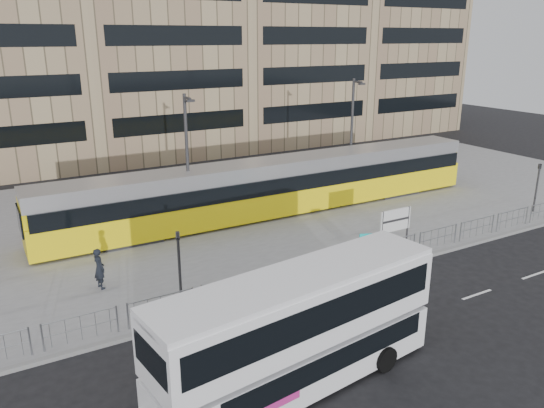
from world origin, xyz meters
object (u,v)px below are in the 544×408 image
lamp_post_west (188,157)px  lamp_post_east (352,131)px  station_sign (395,222)px  pedestrian (99,268)px  traffic_light_west (179,258)px  traffic_light_east (538,181)px  tram (276,186)px  ad_panel (366,244)px  double_decker_bus (299,327)px

lamp_post_west → lamp_post_east: bearing=6.9°
station_sign → lamp_post_east: 11.26m
pedestrian → traffic_light_west: 4.07m
station_sign → traffic_light_west: bearing=179.1°
traffic_light_east → pedestrian: bearing=-162.6°
tram → ad_panel: 8.60m
station_sign → traffic_light_east: (12.06, 0.37, 0.43)m
tram → lamp_post_east: (6.95, 1.48, 2.60)m
ad_panel → traffic_light_east: bearing=26.7°
tram → pedestrian: 13.09m
tram → ad_panel: (0.13, -8.55, -0.92)m
traffic_light_west → lamp_post_east: 19.06m
tram → ad_panel: size_ratio=21.34×
lamp_post_east → traffic_light_east: bearing=-52.4°
ad_panel → lamp_post_east: (6.81, 10.03, 3.53)m
pedestrian → traffic_light_east: 26.39m
station_sign → ad_panel: 2.18m
lamp_post_west → double_decker_bus: bearing=-98.8°
tram → pedestrian: tram is taller
traffic_light_west → lamp_post_west: size_ratio=0.40×
double_decker_bus → lamp_post_west: size_ratio=1.30×
ad_panel → lamp_post_east: bearing=80.1°
lamp_post_west → lamp_post_east: 12.78m
tram → traffic_light_west: tram is taller
double_decker_bus → station_sign: 12.29m
station_sign → lamp_post_east: lamp_post_east is taller
double_decker_bus → lamp_post_west: bearing=74.4°
double_decker_bus → traffic_light_west: bearing=93.7°
pedestrian → lamp_post_west: 8.72m
traffic_light_west → lamp_post_west: bearing=83.7°
traffic_light_west → traffic_light_east: 23.60m
double_decker_bus → ad_panel: size_ratio=7.36×
lamp_post_east → tram: bearing=-168.0°
lamp_post_east → station_sign: bearing=-116.0°
double_decker_bus → traffic_light_west: size_ratio=3.23×
lamp_post_east → pedestrian: bearing=-160.7°
double_decker_bus → lamp_post_west: 15.40m
station_sign → lamp_post_west: size_ratio=0.29×
ad_panel → traffic_light_east: size_ratio=0.44×
traffic_light_east → tram: bearing=174.3°
double_decker_bus → lamp_post_east: lamp_post_east is taller
ad_panel → lamp_post_west: size_ratio=0.18×
double_decker_bus → station_sign: size_ratio=4.48×
traffic_light_west → lamp_post_west: lamp_post_west is taller
tram → pedestrian: (-12.00, -5.16, -0.79)m
double_decker_bus → traffic_light_west: (-1.31, 7.02, 0.01)m
pedestrian → traffic_light_west: traffic_light_west is taller
double_decker_bus → traffic_light_east: 23.41m
traffic_light_west → traffic_light_east: size_ratio=1.00×
tram → double_decker_bus: bearing=-117.7°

